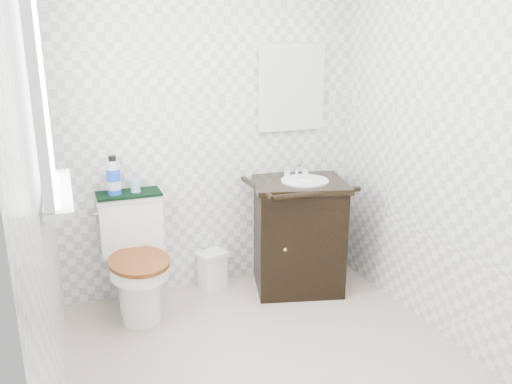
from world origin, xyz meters
TOP-DOWN VIEW (x-y plane):
  - floor at (0.00, 0.00)m, footprint 2.40×2.40m
  - wall_back at (0.00, 1.20)m, footprint 2.40×0.00m
  - wall_front at (0.00, -1.20)m, footprint 2.40×0.00m
  - wall_left at (-1.10, 0.00)m, footprint 0.00×2.40m
  - wall_right at (1.10, 0.00)m, footprint 0.00×2.40m
  - window at (-1.07, 0.25)m, footprint 0.02×0.70m
  - mirror at (0.60, 1.18)m, footprint 0.50×0.02m
  - toilet at (-0.62, 0.97)m, footprint 0.43×0.64m
  - vanity at (0.55, 0.90)m, footprint 0.77×0.71m
  - trash_bin at (-0.05, 1.10)m, footprint 0.23×0.20m
  - towel at (-0.62, 1.09)m, footprint 0.42×0.22m
  - mouthwash_bottle at (-0.70, 1.08)m, footprint 0.09×0.09m
  - cup at (-0.57, 1.09)m, footprint 0.07×0.07m
  - soap_bar at (0.53, 1.04)m, footprint 0.06×0.04m

SIDE VIEW (x-z plane):
  - floor at x=0.00m, z-range 0.00..0.00m
  - trash_bin at x=-0.05m, z-range 0.00..0.29m
  - toilet at x=-0.62m, z-range -0.05..0.74m
  - vanity at x=0.55m, z-range -0.03..0.89m
  - towel at x=-0.62m, z-range 0.79..0.81m
  - soap_bar at x=0.53m, z-range 0.82..0.84m
  - cup at x=-0.57m, z-range 0.81..0.89m
  - mouthwash_bottle at x=-0.70m, z-range 0.79..1.05m
  - wall_back at x=0.00m, z-range 0.00..2.40m
  - wall_front at x=0.00m, z-range 0.00..2.40m
  - wall_left at x=-1.10m, z-range 0.00..2.40m
  - wall_right at x=1.10m, z-range 0.00..2.40m
  - mirror at x=0.60m, z-range 1.15..1.75m
  - window at x=-1.07m, z-range 1.10..2.00m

